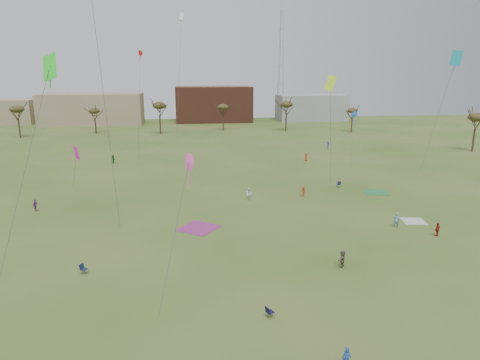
{
  "coord_description": "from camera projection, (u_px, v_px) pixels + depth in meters",
  "views": [
    {
      "loc": [
        -5.78,
        -31.03,
        16.41
      ],
      "look_at": [
        0.0,
        12.0,
        5.5
      ],
      "focal_mm": 31.81,
      "sensor_mm": 36.0,
      "label": 1
    }
  ],
  "objects": [
    {
      "name": "spectator_fore_c",
      "position": [
        342.0,
        259.0,
        36.88
      ],
      "size": [
        1.17,
        1.47,
        1.56
      ],
      "primitive_type": "imported",
      "rotation": [
        0.0,
        0.0,
        4.14
      ],
      "color": "brown",
      "rests_on": "ground"
    },
    {
      "name": "flyer_far_c",
      "position": [
        328.0,
        145.0,
        95.09
      ],
      "size": [
        0.97,
        1.19,
        1.6
      ],
      "primitive_type": "imported",
      "rotation": [
        0.0,
        0.0,
        4.28
      ],
      "color": "navy",
      "rests_on": "ground"
    },
    {
      "name": "tree_line",
      "position": [
        194.0,
        111.0,
        108.53
      ],
      "size": [
        117.44,
        49.32,
        8.91
      ],
      "color": "#3A2B1E",
      "rests_on": "ground"
    },
    {
      "name": "flyer_far_a",
      "position": [
        113.0,
        159.0,
        79.75
      ],
      "size": [
        1.05,
        1.53,
        1.59
      ],
      "primitive_type": "imported",
      "rotation": [
        0.0,
        0.0,
        2.01
      ],
      "color": "#257028",
      "rests_on": "ground"
    },
    {
      "name": "camp_chair_left",
      "position": [
        84.0,
        271.0,
        35.75
      ],
      "size": [
        0.73,
        0.71,
        0.87
      ],
      "rotation": [
        0.0,
        0.0,
        1.02
      ],
      "color": "#16213D",
      "rests_on": "ground"
    },
    {
      "name": "flyer_far_b",
      "position": [
        306.0,
        157.0,
        81.96
      ],
      "size": [
        0.78,
        0.89,
        1.54
      ],
      "primitive_type": "imported",
      "rotation": [
        0.0,
        0.0,
        1.11
      ],
      "color": "red",
      "rests_on": "ground"
    },
    {
      "name": "camp_chair_center",
      "position": [
        270.0,
        314.0,
        29.35
      ],
      "size": [
        0.71,
        0.69,
        0.87
      ],
      "rotation": [
        0.0,
        0.0,
        2.03
      ],
      "color": "#141335",
      "rests_on": "ground"
    },
    {
      "name": "flyer_near_right",
      "position": [
        347.0,
        359.0,
        24.0
      ],
      "size": [
        0.63,
        0.61,
        1.45
      ],
      "primitive_type": "imported",
      "rotation": [
        0.0,
        0.0,
        5.55
      ],
      "color": "#22439E",
      "rests_on": "ground"
    },
    {
      "name": "building_tan_west",
      "position": [
        5.0,
        111.0,
        142.47
      ],
      "size": [
        20.0,
        12.0,
        8.0
      ],
      "primitive_type": "cube",
      "color": "#937F60",
      "rests_on": "ground"
    },
    {
      "name": "spectator_fore_a",
      "position": [
        437.0,
        229.0,
        43.94
      ],
      "size": [
        0.93,
        0.7,
        1.47
      ],
      "primitive_type": "imported",
      "rotation": [
        0.0,
        0.0,
        3.6
      ],
      "color": "maroon",
      "rests_on": "ground"
    },
    {
      "name": "ground",
      "position": [
        260.0,
        281.0,
        34.58
      ],
      "size": [
        260.0,
        260.0,
        0.0
      ],
      "primitive_type": "plane",
      "color": "#345A1C",
      "rests_on": "ground"
    },
    {
      "name": "flyer_mid_c",
      "position": [
        396.0,
        220.0,
        46.47
      ],
      "size": [
        0.72,
        0.59,
        1.69
      ],
      "primitive_type": "imported",
      "rotation": [
        0.0,
        0.0,
        2.8
      ],
      "color": "#639BA5",
      "rests_on": "ground"
    },
    {
      "name": "building_tan",
      "position": [
        93.0,
        109.0,
        139.38
      ],
      "size": [
        32.0,
        14.0,
        10.0
      ],
      "primitive_type": "cube",
      "color": "#937F60",
      "rests_on": "ground"
    },
    {
      "name": "spectator_mid_d",
      "position": [
        35.0,
        205.0,
        51.95
      ],
      "size": [
        0.58,
        0.94,
        1.5
      ],
      "primitive_type": "imported",
      "rotation": [
        0.0,
        0.0,
        1.31
      ],
      "color": "#883B8F",
      "rests_on": "ground"
    },
    {
      "name": "building_grey",
      "position": [
        311.0,
        108.0,
        152.07
      ],
      "size": [
        24.0,
        12.0,
        9.0
      ],
      "primitive_type": "cube",
      "color": "gray",
      "rests_on": "ground"
    },
    {
      "name": "blanket_plum",
      "position": [
        199.0,
        228.0,
        46.42
      ],
      "size": [
        5.25,
        5.25,
        0.03
      ],
      "primitive_type": "cube",
      "rotation": [
        0.0,
        0.0,
        0.94
      ],
      "color": "#9C3082",
      "rests_on": "ground"
    },
    {
      "name": "spectator_mid_e",
      "position": [
        249.0,
        194.0,
        56.38
      ],
      "size": [
        1.01,
        0.93,
        1.66
      ],
      "primitive_type": "imported",
      "rotation": [
        0.0,
        0.0,
        5.79
      ],
      "color": "white",
      "rests_on": "ground"
    },
    {
      "name": "blanket_cream",
      "position": [
        414.0,
        221.0,
        48.57
      ],
      "size": [
        2.86,
        2.86,
        0.03
      ],
      "primitive_type": "cube",
      "rotation": [
        0.0,
        0.0,
        2.96
      ],
      "color": "silver",
      "rests_on": "ground"
    },
    {
      "name": "camp_chair_right",
      "position": [
        339.0,
        186.0,
        62.89
      ],
      "size": [
        0.73,
        0.74,
        0.87
      ],
      "rotation": [
        0.0,
        0.0,
        5.65
      ],
      "color": "#141739",
      "rests_on": "ground"
    },
    {
      "name": "building_brick",
      "position": [
        213.0,
        104.0,
        149.1
      ],
      "size": [
        26.0,
        16.0,
        12.0
      ],
      "primitive_type": "cube",
      "color": "brown",
      "rests_on": "ground"
    },
    {
      "name": "blanket_olive",
      "position": [
        376.0,
        192.0,
        60.36
      ],
      "size": [
        3.83,
        3.83,
        0.03
      ],
      "primitive_type": "cube",
      "rotation": [
        0.0,
        0.0,
        2.93
      ],
      "color": "#308544",
      "rests_on": "ground"
    },
    {
      "name": "flyer_mid_b",
      "position": [
        303.0,
        191.0,
        58.1
      ],
      "size": [
        0.94,
        1.09,
        1.47
      ],
      "primitive_type": "imported",
      "rotation": [
        0.0,
        0.0,
        5.23
      ],
      "color": "#C14324",
      "rests_on": "ground"
    },
    {
      "name": "radio_tower",
      "position": [
        280.0,
        65.0,
        153.92
      ],
      "size": [
        1.51,
        1.72,
        41.0
      ],
      "color": "#9EA3A8",
      "rests_on": "ground"
    },
    {
      "name": "kites_aloft",
      "position": [
        191.0,
        42.0,
        56.28
      ],
      "size": [
        67.21,
        71.8,
        27.26
      ],
      "color": "#E7491B",
      "rests_on": "ground"
    }
  ]
}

